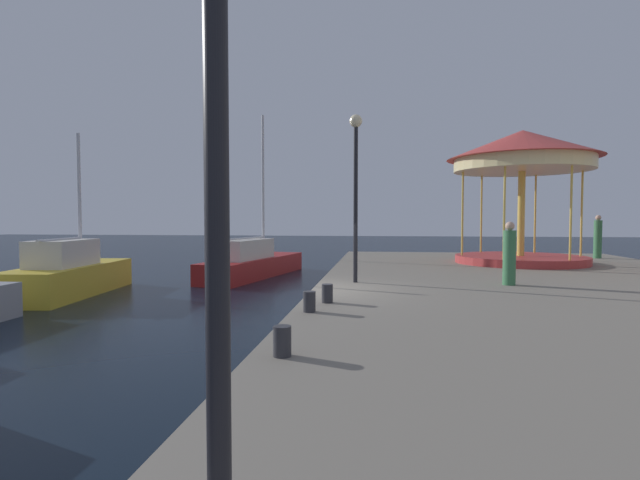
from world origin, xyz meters
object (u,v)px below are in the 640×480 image
object	(u,v)px
lamp_post_mid_promenade	(356,170)
bollard_south	(327,293)
sailboat_yellow	(69,274)
person_far_corner	(509,255)
sailboat_red	(253,263)
bollard_north	(309,302)
carousel	(522,164)
person_mid_promenade	(598,238)
bollard_center	(282,341)

from	to	relation	value
lamp_post_mid_promenade	bollard_south	bearing A→B (deg)	-97.27
bollard_south	sailboat_yellow	bearing A→B (deg)	152.89
bollard_south	person_far_corner	bearing A→B (deg)	35.99
sailboat_red	bollard_south	world-z (taller)	sailboat_red
sailboat_yellow	bollard_north	bearing A→B (deg)	-32.66
sailboat_red	lamp_post_mid_promenade	distance (m)	9.31
carousel	person_mid_promenade	size ratio (longest dim) A/B	3.00
sailboat_red	bollard_north	bearing A→B (deg)	-69.68
sailboat_yellow	bollard_center	bearing A→B (deg)	-43.83
carousel	lamp_post_mid_promenade	distance (m)	9.28
bollard_north	sailboat_yellow	bearing A→B (deg)	147.34
sailboat_red	bollard_south	bearing A→B (deg)	-66.75
sailboat_yellow	sailboat_red	size ratio (longest dim) A/B	0.75
lamp_post_mid_promenade	sailboat_yellow	bearing A→B (deg)	171.67
bollard_south	lamp_post_mid_promenade	bearing A→B (deg)	82.73
sailboat_yellow	carousel	world-z (taller)	carousel
sailboat_yellow	bollard_center	xyz separation A→B (m)	(9.21, -8.84, 0.28)
bollard_center	carousel	bearing A→B (deg)	63.87
lamp_post_mid_promenade	bollard_center	bearing A→B (deg)	-94.43
sailboat_red	carousel	world-z (taller)	sailboat_red
lamp_post_mid_promenade	bollard_north	xyz separation A→B (m)	(-0.66, -4.42, -2.98)
sailboat_yellow	bollard_center	distance (m)	12.77
lamp_post_mid_promenade	bollard_south	size ratio (longest dim) A/B	11.78
bollard_center	person_far_corner	size ratio (longest dim) A/B	0.23
sailboat_yellow	lamp_post_mid_promenade	bearing A→B (deg)	-8.33
bollard_north	person_mid_promenade	xyz separation A→B (m)	(11.20, 14.07, 0.73)
person_far_corner	bollard_center	bearing A→B (deg)	-122.73
carousel	person_far_corner	xyz separation A→B (m)	(-2.17, -6.72, -3.19)
lamp_post_mid_promenade	bollard_south	xyz separation A→B (m)	(-0.43, -3.36, -2.98)
sailboat_red	bollard_south	xyz separation A→B (m)	(4.52, -10.51, 0.35)
sailboat_yellow	sailboat_red	xyz separation A→B (m)	(4.84, 5.72, -0.07)
person_far_corner	sailboat_yellow	bearing A→B (deg)	174.10
carousel	bollard_north	world-z (taller)	carousel
lamp_post_mid_promenade	bollard_center	xyz separation A→B (m)	(-0.57, -7.41, -2.98)
bollard_center	person_far_corner	world-z (taller)	person_far_corner
sailboat_red	person_far_corner	xyz separation A→B (m)	(9.12, -7.17, 0.96)
bollard_south	bollard_center	world-z (taller)	same
bollard_north	person_far_corner	world-z (taller)	person_far_corner
bollard_south	bollard_center	distance (m)	4.05
sailboat_red	person_mid_promenade	distance (m)	15.72
bollard_south	bollard_north	distance (m)	1.09
sailboat_yellow	carousel	size ratio (longest dim) A/B	0.97
carousel	lamp_post_mid_promenade	size ratio (longest dim) A/B	1.26
bollard_center	sailboat_yellow	bearing A→B (deg)	136.17
sailboat_red	bollard_center	world-z (taller)	sailboat_red
carousel	bollard_south	xyz separation A→B (m)	(-6.78, -10.07, -3.80)
sailboat_yellow	bollard_north	world-z (taller)	sailboat_yellow
bollard_south	bollard_north	size ratio (longest dim) A/B	1.00
carousel	lamp_post_mid_promenade	world-z (taller)	carousel
person_far_corner	carousel	bearing A→B (deg)	72.09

